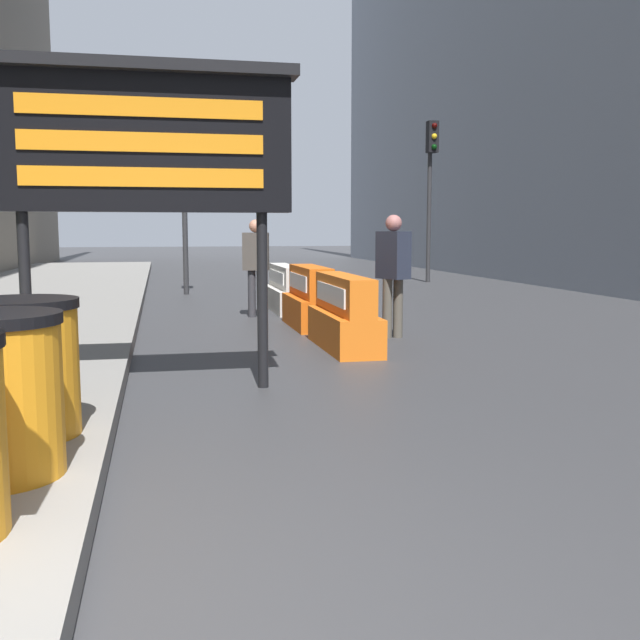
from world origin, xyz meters
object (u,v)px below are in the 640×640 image
barrel_drum_back (22,367)px  jersey_barrier_white (286,291)px  jersey_barrier_orange_far (310,300)px  pedestrian_worker (256,260)px  traffic_cone_near (290,290)px  traffic_light_near_curb (184,172)px  traffic_light_far_side (431,167)px  jersey_barrier_orange_near (344,317)px  message_board (144,142)px  pedestrian_passerby (393,266)px

barrel_drum_back → jersey_barrier_white: barrel_drum_back is taller
jersey_barrier_orange_far → pedestrian_worker: 1.69m
traffic_cone_near → traffic_light_near_curb: (-1.74, 3.68, 2.37)m
traffic_light_near_curb → traffic_light_far_side: (6.73, 2.56, 0.41)m
jersey_barrier_orange_near → pedestrian_worker: size_ratio=1.13×
barrel_drum_back → message_board: size_ratio=0.30×
barrel_drum_back → jersey_barrier_white: 8.94m
barrel_drum_back → pedestrian_worker: 7.93m
message_board → traffic_light_far_side: traffic_light_far_side is taller
traffic_cone_near → traffic_light_far_side: traffic_light_far_side is taller
barrel_drum_back → jersey_barrier_orange_far: 6.82m
traffic_light_near_curb → pedestrian_worker: traffic_light_near_curb is taller
jersey_barrier_orange_far → jersey_barrier_white: (0.00, 2.31, -0.04)m
jersey_barrier_white → traffic_light_near_curb: 4.72m
traffic_light_near_curb → message_board: bearing=-93.8°
jersey_barrier_white → pedestrian_worker: (-0.64, -0.85, 0.60)m
message_board → traffic_light_far_side: (7.41, 12.78, 0.91)m
pedestrian_passerby → barrel_drum_back: bearing=115.5°
pedestrian_worker → traffic_cone_near: bearing=63.5°
jersey_barrier_orange_far → traffic_light_far_side: bearing=59.4°
message_board → pedestrian_passerby: message_board is taller
jersey_barrier_orange_near → jersey_barrier_white: jersey_barrier_orange_near is taller
jersey_barrier_orange_far → traffic_light_near_curb: 6.68m
traffic_light_near_curb → traffic_light_far_side: bearing=20.8°
message_board → pedestrian_worker: (1.69, 5.64, -1.28)m
pedestrian_passerby → traffic_light_far_side: bearing=-47.5°
pedestrian_passerby → traffic_cone_near: bearing=-12.6°
traffic_light_far_side → pedestrian_passerby: 11.01m
traffic_cone_near → pedestrian_worker: bearing=-129.0°
message_board → jersey_barrier_orange_near: size_ratio=1.58×
jersey_barrier_orange_far → pedestrian_passerby: 1.70m
barrel_drum_back → pedestrian_worker: size_ratio=0.54×
jersey_barrier_white → message_board: bearing=-109.7°
jersey_barrier_orange_near → jersey_barrier_orange_far: 2.12m
barrel_drum_back → message_board: (0.76, 1.90, 1.63)m
jersey_barrier_orange_near → traffic_cone_near: jersey_barrier_orange_near is taller
message_board → jersey_barrier_orange_near: 3.61m
jersey_barrier_orange_near → jersey_barrier_orange_far: bearing=90.0°
traffic_light_near_curb → traffic_light_far_side: size_ratio=0.86×
jersey_barrier_orange_far → message_board: bearing=-119.1°
jersey_barrier_orange_far → pedestrian_passerby: pedestrian_passerby is taller
barrel_drum_back → traffic_light_far_side: (8.17, 14.68, 2.54)m
barrel_drum_back → pedestrian_passerby: (3.97, 4.74, 0.38)m
jersey_barrier_orange_far → pedestrian_passerby: size_ratio=1.00×
traffic_cone_near → barrel_drum_back: bearing=-110.6°
jersey_barrier_orange_far → jersey_barrier_white: bearing=90.0°
traffic_cone_near → message_board: bearing=-110.3°
jersey_barrier_orange_near → pedestrian_worker: 3.68m
pedestrian_passerby → jersey_barrier_orange_far: bearing=8.6°
message_board → pedestrian_passerby: (3.20, 2.84, -1.25)m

